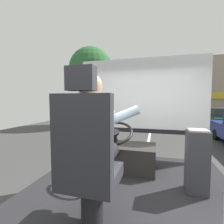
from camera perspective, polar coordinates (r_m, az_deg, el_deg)
name	(u,v)px	position (r m, az deg, el deg)	size (l,w,h in m)	color
ground	(151,130)	(10.65, 13.38, -6.09)	(18.00, 44.00, 0.06)	#393939
driver_seat	(88,163)	(1.44, -8.51, -17.22)	(0.48, 0.48, 1.37)	black
bus_driver	(92,134)	(1.46, -6.98, -7.54)	(0.81, 0.56, 0.84)	black
steering_console	(121,155)	(2.75, 3.07, -14.93)	(1.10, 0.98, 0.81)	#282623
fare_box	(197,161)	(2.30, 27.53, -15.00)	(0.24, 0.24, 0.77)	#333338
windshield_panel	(141,104)	(3.32, 10.01, 2.81)	(2.50, 0.08, 1.48)	white
street_tree	(91,70)	(12.20, -7.37, 14.49)	(3.11, 3.11, 5.62)	#4C3828
shop_building	(194,90)	(19.57, 26.74, 6.88)	(13.27, 5.24, 5.86)	gray
parked_car_green	(220,118)	(12.30, 33.59, -1.84)	(1.80, 4.20, 1.38)	#195633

